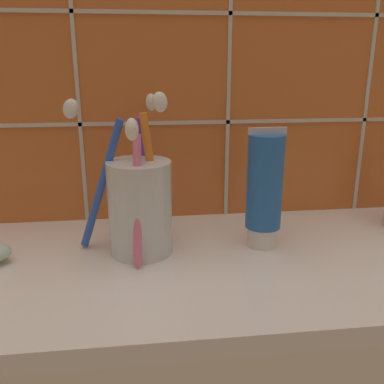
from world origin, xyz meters
The scene contains 4 objects.
sink_counter centered at (0.00, 0.00, 1.00)cm, with size 79.13×29.33×2.00cm, color white.
tile_wall_backsplash centered at (0.01, 14.91, 20.30)cm, with size 89.13×1.72×40.58cm.
toothbrush_cup centered at (-10.38, 2.84, 7.92)cm, with size 11.99×14.66×18.33cm.
toothpaste_tube centered at (4.16, 2.73, 9.07)cm, with size 4.40×4.19×14.29cm.
Camera 1 is at (-10.07, -43.59, 23.35)cm, focal length 40.00 mm.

